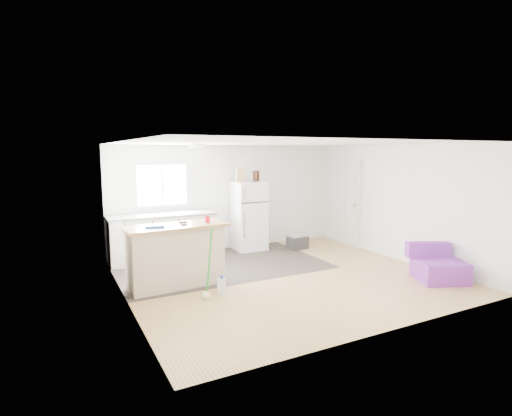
{
  "coord_description": "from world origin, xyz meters",
  "views": [
    {
      "loc": [
        -3.68,
        -5.97,
        2.25
      ],
      "look_at": [
        -0.22,
        0.7,
        1.19
      ],
      "focal_mm": 28.0,
      "sensor_mm": 36.0,
      "label": 1
    }
  ],
  "objects_px": {
    "kitchen_cabinets": "(162,237)",
    "peninsula": "(176,255)",
    "cardboard_box": "(241,175)",
    "red_cup": "(208,219)",
    "purple_seat": "(438,267)",
    "mop": "(207,284)",
    "refrigerator": "(249,216)",
    "cooler": "(297,241)",
    "cleaner_jug": "(222,286)",
    "bottle_left": "(254,176)",
    "blue_tray": "(155,226)",
    "bottle_right": "(258,176)"
  },
  "relations": [
    {
      "from": "refrigerator",
      "to": "bottle_left",
      "type": "distance_m",
      "value": 0.92
    },
    {
      "from": "blue_tray",
      "to": "bottle_left",
      "type": "height_order",
      "value": "bottle_left"
    },
    {
      "from": "cleaner_jug",
      "to": "cardboard_box",
      "type": "height_order",
      "value": "cardboard_box"
    },
    {
      "from": "cleaner_jug",
      "to": "bottle_left",
      "type": "relative_size",
      "value": 1.2
    },
    {
      "from": "kitchen_cabinets",
      "to": "cleaner_jug",
      "type": "height_order",
      "value": "kitchen_cabinets"
    },
    {
      "from": "peninsula",
      "to": "cardboard_box",
      "type": "relative_size",
      "value": 5.81
    },
    {
      "from": "purple_seat",
      "to": "peninsula",
      "type": "bearing_deg",
      "value": -178.81
    },
    {
      "from": "mop",
      "to": "bottle_left",
      "type": "xyz_separation_m",
      "value": [
        2.08,
        2.46,
        1.47
      ]
    },
    {
      "from": "cardboard_box",
      "to": "cleaner_jug",
      "type": "bearing_deg",
      "value": -121.54
    },
    {
      "from": "cardboard_box",
      "to": "bottle_left",
      "type": "height_order",
      "value": "cardboard_box"
    },
    {
      "from": "peninsula",
      "to": "refrigerator",
      "type": "relative_size",
      "value": 1.11
    },
    {
      "from": "cooler",
      "to": "cleaner_jug",
      "type": "height_order",
      "value": "cooler"
    },
    {
      "from": "refrigerator",
      "to": "red_cup",
      "type": "relative_size",
      "value": 13.14
    },
    {
      "from": "kitchen_cabinets",
      "to": "peninsula",
      "type": "xyz_separation_m",
      "value": [
        -0.22,
        -1.75,
        0.03
      ]
    },
    {
      "from": "peninsula",
      "to": "red_cup",
      "type": "relative_size",
      "value": 14.53
    },
    {
      "from": "cooler",
      "to": "cleaner_jug",
      "type": "distance_m",
      "value": 3.36
    },
    {
      "from": "kitchen_cabinets",
      "to": "bottle_right",
      "type": "xyz_separation_m",
      "value": [
        2.24,
        -0.02,
        1.2
      ]
    },
    {
      "from": "refrigerator",
      "to": "cleaner_jug",
      "type": "height_order",
      "value": "refrigerator"
    },
    {
      "from": "purple_seat",
      "to": "mop",
      "type": "distance_m",
      "value": 4.06
    },
    {
      "from": "cardboard_box",
      "to": "red_cup",
      "type": "bearing_deg",
      "value": -129.88
    },
    {
      "from": "blue_tray",
      "to": "bottle_right",
      "type": "xyz_separation_m",
      "value": [
        2.79,
        1.75,
        0.64
      ]
    },
    {
      "from": "cooler",
      "to": "cardboard_box",
      "type": "xyz_separation_m",
      "value": [
        -1.25,
        0.45,
        1.54
      ]
    },
    {
      "from": "blue_tray",
      "to": "peninsula",
      "type": "bearing_deg",
      "value": 3.31
    },
    {
      "from": "refrigerator",
      "to": "purple_seat",
      "type": "distance_m",
      "value": 4.09
    },
    {
      "from": "cooler",
      "to": "mop",
      "type": "xyz_separation_m",
      "value": [
        -3.0,
        -2.03,
        0.05
      ]
    },
    {
      "from": "peninsula",
      "to": "bottle_right",
      "type": "xyz_separation_m",
      "value": [
        2.45,
        1.73,
        1.17
      ]
    },
    {
      "from": "purple_seat",
      "to": "red_cup",
      "type": "bearing_deg",
      "value": 178.26
    },
    {
      "from": "cleaner_jug",
      "to": "bottle_left",
      "type": "xyz_separation_m",
      "value": [
        1.81,
        2.39,
        1.57
      ]
    },
    {
      "from": "red_cup",
      "to": "purple_seat",
      "type": "bearing_deg",
      "value": -26.3
    },
    {
      "from": "kitchen_cabinets",
      "to": "red_cup",
      "type": "xyz_separation_m",
      "value": [
        0.35,
        -1.77,
        0.61
      ]
    },
    {
      "from": "cooler",
      "to": "mop",
      "type": "bearing_deg",
      "value": -148.45
    },
    {
      "from": "peninsula",
      "to": "bottle_left",
      "type": "bearing_deg",
      "value": 32.05
    },
    {
      "from": "red_cup",
      "to": "bottle_right",
      "type": "distance_m",
      "value": 2.64
    },
    {
      "from": "refrigerator",
      "to": "purple_seat",
      "type": "xyz_separation_m",
      "value": [
        1.96,
        -3.55,
        -0.56
      ]
    },
    {
      "from": "purple_seat",
      "to": "bottle_right",
      "type": "height_order",
      "value": "bottle_right"
    },
    {
      "from": "peninsula",
      "to": "cleaner_jug",
      "type": "bearing_deg",
      "value": -56.65
    },
    {
      "from": "mop",
      "to": "red_cup",
      "type": "bearing_deg",
      "value": 69.79
    },
    {
      "from": "purple_seat",
      "to": "blue_tray",
      "type": "height_order",
      "value": "blue_tray"
    },
    {
      "from": "refrigerator",
      "to": "mop",
      "type": "height_order",
      "value": "refrigerator"
    },
    {
      "from": "bottle_right",
      "to": "red_cup",
      "type": "bearing_deg",
      "value": -137.24
    },
    {
      "from": "purple_seat",
      "to": "refrigerator",
      "type": "bearing_deg",
      "value": 143.46
    },
    {
      "from": "refrigerator",
      "to": "bottle_right",
      "type": "relative_size",
      "value": 6.31
    },
    {
      "from": "mop",
      "to": "bottle_right",
      "type": "distance_m",
      "value": 3.64
    },
    {
      "from": "kitchen_cabinets",
      "to": "red_cup",
      "type": "height_order",
      "value": "kitchen_cabinets"
    },
    {
      "from": "blue_tray",
      "to": "bottle_left",
      "type": "relative_size",
      "value": 1.2
    },
    {
      "from": "peninsula",
      "to": "bottle_right",
      "type": "height_order",
      "value": "bottle_right"
    },
    {
      "from": "peninsula",
      "to": "red_cup",
      "type": "bearing_deg",
      "value": -5.61
    },
    {
      "from": "cleaner_jug",
      "to": "bottle_right",
      "type": "height_order",
      "value": "bottle_right"
    },
    {
      "from": "blue_tray",
      "to": "bottle_right",
      "type": "height_order",
      "value": "bottle_right"
    },
    {
      "from": "kitchen_cabinets",
      "to": "blue_tray",
      "type": "bearing_deg",
      "value": -105.86
    }
  ]
}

